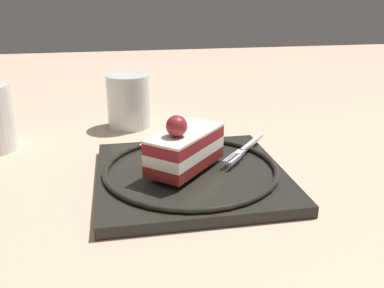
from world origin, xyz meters
name	(u,v)px	position (x,y,z in m)	size (l,w,h in m)	color
ground_plane	(191,180)	(0.00, 0.00, 0.00)	(2.40, 2.40, 0.00)	tan
dessert_plate	(192,174)	(0.00, 0.00, 0.01)	(0.23, 0.23, 0.02)	black
cake_slice	(185,148)	(-0.01, 0.00, 0.05)	(0.11, 0.11, 0.07)	maroon
fork	(244,149)	(0.08, 0.04, 0.02)	(0.09, 0.10, 0.00)	silver
drink_glass_near	(129,104)	(-0.06, 0.24, 0.04)	(0.07, 0.07, 0.09)	white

